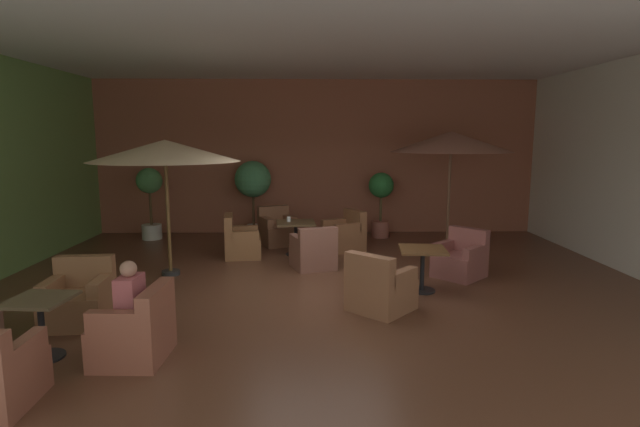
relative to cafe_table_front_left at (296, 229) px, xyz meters
The scene contains 21 objects.
ground_plane 2.57m from the cafe_table_front_left, 79.28° to the right, with size 11.22×10.00×0.02m, color brown.
wall_back_brick 2.89m from the cafe_table_front_left, 79.44° to the left, with size 11.22×0.08×3.86m, color #99543D.
ceiling_slab 4.18m from the cafe_table_front_left, 79.28° to the right, with size 11.22×10.00×0.06m, color silver.
cafe_table_front_left is the anchor object (origin of this frame).
armchair_front_left_north 1.16m from the cafe_table_front_left, 113.81° to the left, with size 0.99×1.02×0.86m.
armchair_front_left_east 1.17m from the cafe_table_front_left, behind, with size 0.81×0.86×0.88m.
armchair_front_left_south 1.16m from the cafe_table_front_left, 71.45° to the right, with size 0.93×0.94×0.82m.
armchair_front_left_west 1.16m from the cafe_table_front_left, 23.62° to the left, with size 1.02×1.02×0.87m.
cafe_table_front_right 5.52m from the cafe_table_front_left, 119.08° to the right, with size 0.69×0.69×0.70m.
armchair_front_right_north 4.68m from the cafe_table_front_left, 126.13° to the right, with size 0.82×0.81×0.86m.
armchair_front_right_west 5.14m from the cafe_table_front_left, 108.57° to the right, with size 0.76×0.83×0.83m.
cafe_table_mid_center 3.26m from the cafe_table_front_left, 50.15° to the right, with size 0.78×0.78×0.70m.
armchair_mid_center_north 3.62m from the cafe_table_front_left, 69.20° to the right, with size 1.08×1.09×0.86m.
armchair_mid_center_east 3.41m from the cafe_table_front_left, 29.70° to the right, with size 1.05×1.05×0.84m.
patio_umbrella_tall_red 3.13m from the cafe_table_front_left, 146.00° to the right, with size 2.58×2.58×2.40m.
patio_umbrella_center_beige 3.73m from the cafe_table_front_left, ahead, with size 2.54×2.54×2.56m.
potted_tree_left_corner 2.31m from the cafe_table_front_left, 120.21° to the left, with size 0.88×0.88×1.87m.
potted_tree_mid_left 3.95m from the cafe_table_front_left, 154.63° to the left, with size 0.61×0.61×1.72m.
potted_tree_mid_right 2.74m from the cafe_table_front_left, 41.23° to the left, with size 0.61×0.61×1.59m.
patron_blue_shirt 5.15m from the cafe_table_front_left, 108.97° to the right, with size 0.23×0.39×0.68m.
iced_drink_cup 0.26m from the cafe_table_front_left, 159.59° to the left, with size 0.08×0.08×0.11m, color silver.
Camera 1 is at (-0.16, -7.62, 2.45)m, focal length 27.62 mm.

